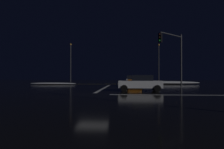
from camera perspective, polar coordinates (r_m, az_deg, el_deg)
The scene contains 14 objects.
ground at distance 16.29m, azimuth -5.52°, elevation -5.80°, with size 120.00×120.00×0.10m, color black.
stop_line_north at distance 25.34m, azimuth -2.15°, elevation -3.77°, with size 0.35×15.76×0.01m.
centre_line_ns at distance 36.89m, azimuth -0.28°, elevation -2.74°, with size 22.00×0.15×0.01m.
crosswalk_bar_east at distance 17.39m, azimuth 26.32°, elevation -5.24°, with size 15.76×0.40×0.01m.
snow_bank_left_curb at distance 36.53m, azimuth -16.36°, elevation -2.47°, with size 8.15×1.50×0.35m.
snow_bank_right_curb at distance 37.22m, azimuth 15.17°, elevation -2.25°, with size 11.49×1.50×0.58m.
sedan_orange at distance 28.24m, azimuth 6.26°, elevation -1.81°, with size 2.02×4.33×1.57m.
sedan_silver at distance 33.44m, azimuth 5.57°, elevation -1.60°, with size 2.02×4.33×1.57m.
sedan_gray at distance 39.78m, azimuth 5.97°, elevation -1.42°, with size 2.02×4.33×1.57m.
sedan_red at distance 45.88m, azimuth 5.77°, elevation -1.29°, with size 2.02×4.33×1.57m.
sedan_white_crossing at distance 20.01m, azimuth 8.02°, elevation -2.36°, with size 4.33×2.02×1.57m.
traffic_signal_ne at distance 25.12m, azimuth 16.88°, elevation 6.67°, with size 3.40×3.40×6.63m.
streetlamp_right_far at distance 47.52m, azimuth 13.06°, elevation 3.95°, with size 0.44×0.44×8.85m.
streetlamp_left_far at distance 48.66m, azimuth -11.59°, elevation 4.03°, with size 0.44×0.44×9.16m.
Camera 1 is at (2.63, -16.01, 1.47)m, focal length 32.39 mm.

